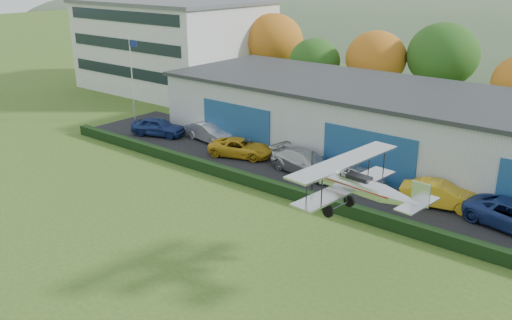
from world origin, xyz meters
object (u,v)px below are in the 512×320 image
Objects in this scene: office_block at (175,44)px; flagpole at (132,71)px; car_0 at (158,126)px; car_4 at (359,176)px; car_2 at (241,148)px; car_3 at (306,162)px; hangar at (406,126)px; biplane at (360,184)px; car_1 at (210,132)px; car_5 at (440,195)px.

office_block is 2.57× the size of flagpole.
car_0 is 1.17× the size of car_4.
car_4 is at bearing -108.36° from car_0.
car_0 is 9.25m from car_2.
car_3 is 4.13m from car_4.
hangar is at bearing 13.51° from flagpole.
flagpole is 32.30m from biplane.
car_0 is 26.63m from biplane.
car_4 is 0.56× the size of biplane.
car_1 is (18.36, -13.41, -4.37)m from office_block.
hangar is 5.08× the size of flagpole.
car_4 is (19.35, 0.74, -0.12)m from car_0.
car_0 is 15.24m from car_3.
car_3 is at bearing 78.06° from car_5.
flagpole is 10.99m from car_1.
flagpole is 1.40× the size of car_3.
hangar is at bearing -19.40° from car_3.
car_2 is 15.69m from car_5.
flagpole is at bearing 64.34° from car_2.
car_1 is at bearing -156.41° from hangar.
car_3 is at bearing -26.74° from office_block.
flagpole is 30.78m from car_5.
car_2 is (22.94, -14.70, -4.47)m from office_block.
biplane is (5.34, -9.98, 3.92)m from car_4.
hangar is 8.48× the size of car_5.
car_4 is (33.05, -14.28, -4.47)m from office_block.
hangar is 33.84m from office_block.
hangar is at bearing 12.01° from car_4.
office_block reaches higher than flagpole.
car_2 is at bearing 104.01° from car_4.
flagpole is at bearing 95.90° from car_1.
office_block is at bearing 55.43° from car_5.
car_3 is at bearing 140.12° from biplane.
office_block reaches higher than car_1.
office_block is at bearing 21.80° from car_0.
biplane is at bearing -140.86° from car_2.
car_3 is at bearing -107.91° from car_2.
hangar is 7.11× the size of car_3.
flagpole reaches higher than hangar.
car_3 reaches higher than car_5.
car_0 is 0.99× the size of car_1.
car_3 is 14.05m from biplane.
office_block is 36.28m from car_4.
car_4 is (0.05, -7.26, -1.92)m from hangar.
car_4 is at bearing -23.37° from office_block.
hangar is at bearing 23.80° from car_5.
flagpole reaches higher than biplane.
car_1 is at bearing -91.54° from car_0.
flagpole is 25.29m from car_4.
office_block is 41.36m from car_5.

